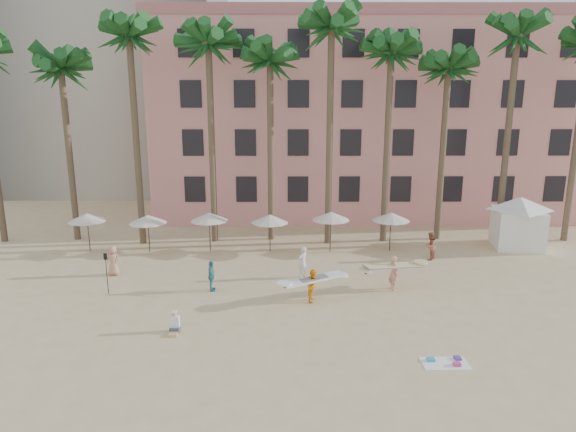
% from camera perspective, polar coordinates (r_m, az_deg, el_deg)
% --- Properties ---
extents(ground, '(120.00, 120.00, 0.00)m').
position_cam_1_polar(ground, '(22.72, -0.32, -13.50)').
color(ground, '#D1B789').
rests_on(ground, ground).
extents(pink_hotel, '(35.00, 14.00, 16.00)m').
position_cam_1_polar(pink_hotel, '(46.81, 8.41, 10.61)').
color(pink_hotel, pink).
rests_on(pink_hotel, ground).
extents(palm_row, '(44.40, 5.40, 16.30)m').
position_cam_1_polar(palm_row, '(35.32, 0.51, 17.87)').
color(palm_row, brown).
rests_on(palm_row, ground).
extents(umbrella_row, '(22.50, 2.70, 2.73)m').
position_cam_1_polar(umbrella_row, '(33.83, -5.42, -0.16)').
color(umbrella_row, '#332B23').
rests_on(umbrella_row, ground).
extents(cabana, '(5.15, 5.15, 3.50)m').
position_cam_1_polar(cabana, '(38.09, 24.25, -0.16)').
color(cabana, white).
rests_on(cabana, ground).
extents(beach_towel, '(1.82, 1.04, 0.14)m').
position_cam_1_polar(beach_towel, '(21.83, 17.15, -15.27)').
color(beach_towel, white).
rests_on(beach_towel, ground).
extents(carrier_yellow, '(3.45, 1.92, 1.92)m').
position_cam_1_polar(carrier_yellow, '(28.09, 11.65, -5.97)').
color(carrier_yellow, tan).
rests_on(carrier_yellow, ground).
extents(carrier_white, '(3.23, 1.88, 1.67)m').
position_cam_1_polar(carrier_white, '(26.18, 2.87, -7.55)').
color(carrier_white, orange).
rests_on(carrier_white, ground).
extents(beachgoers, '(20.09, 6.22, 1.84)m').
position_cam_1_polar(beachgoers, '(30.06, -0.92, -4.74)').
color(beachgoers, beige).
rests_on(beachgoers, ground).
extents(paddle, '(0.18, 0.04, 2.23)m').
position_cam_1_polar(paddle, '(28.51, -19.54, -5.48)').
color(paddle, black).
rests_on(paddle, ground).
extents(seated_man, '(0.43, 0.74, 0.96)m').
position_cam_1_polar(seated_man, '(23.68, -12.50, -11.77)').
color(seated_man, '#3F3F4C').
rests_on(seated_man, ground).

